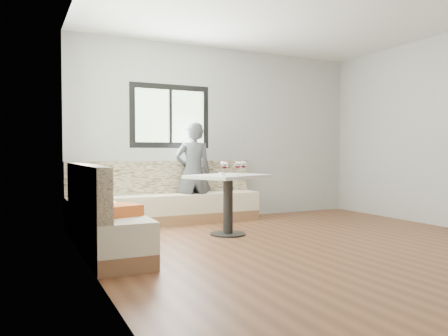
# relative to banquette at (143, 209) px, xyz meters

# --- Properties ---
(room) EXTENTS (5.01, 5.01, 2.81)m
(room) POSITION_rel_banquette_xyz_m (1.51, -1.55, 1.08)
(room) COLOR brown
(room) RESTS_ON ground
(banquette) EXTENTS (2.90, 2.80, 0.95)m
(banquette) POSITION_rel_banquette_xyz_m (0.00, 0.00, 0.00)
(banquette) COLOR #875F42
(banquette) RESTS_ON ground
(table) EXTENTS (1.18, 1.06, 0.79)m
(table) POSITION_rel_banquette_xyz_m (0.98, -0.59, 0.26)
(table) COLOR black
(table) RESTS_ON ground
(person) EXTENTS (0.61, 0.45, 1.55)m
(person) POSITION_rel_banquette_xyz_m (0.95, 0.56, 0.44)
(person) COLOR #45484E
(person) RESTS_ON ground
(olive_ramekin) EXTENTS (0.09, 0.09, 0.03)m
(olive_ramekin) POSITION_rel_banquette_xyz_m (0.91, -0.54, 0.47)
(olive_ramekin) COLOR white
(olive_ramekin) RESTS_ON table
(wine_glass_a) EXTENTS (0.08, 0.08, 0.19)m
(wine_glass_a) POSITION_rel_banquette_xyz_m (0.81, -0.85, 0.59)
(wine_glass_a) COLOR white
(wine_glass_a) RESTS_ON table
(wine_glass_b) EXTENTS (0.08, 0.08, 0.19)m
(wine_glass_b) POSITION_rel_banquette_xyz_m (1.02, -0.79, 0.59)
(wine_glass_b) COLOR white
(wine_glass_b) RESTS_ON table
(wine_glass_c) EXTENTS (0.08, 0.08, 0.19)m
(wine_glass_c) POSITION_rel_banquette_xyz_m (1.20, -0.61, 0.59)
(wine_glass_c) COLOR white
(wine_glass_c) RESTS_ON table
(wine_glass_d) EXTENTS (0.08, 0.08, 0.19)m
(wine_glass_d) POSITION_rel_banquette_xyz_m (0.98, -0.46, 0.59)
(wine_glass_d) COLOR white
(wine_glass_d) RESTS_ON table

